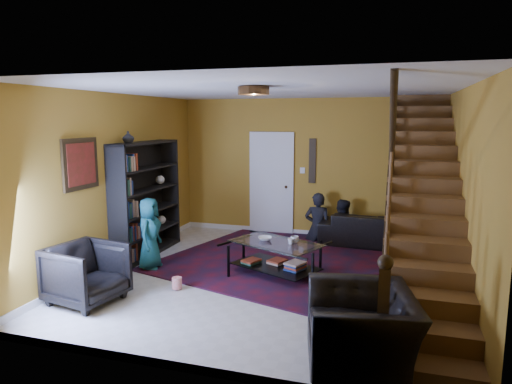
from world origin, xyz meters
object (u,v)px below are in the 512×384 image
sofa (378,230)px  armchair_left (87,274)px  coffee_table (275,256)px  bookshelf (147,201)px  armchair_right (361,329)px

sofa → armchair_left: size_ratio=2.50×
armchair_left → coffee_table: (2.10, 1.76, -0.09)m
armchair_left → coffee_table: bearing=-39.8°
sofa → coffee_table: (-1.45, -2.11, -0.01)m
bookshelf → sofa: (3.90, 1.70, -0.65)m
armchair_left → coffee_table: size_ratio=0.55×
sofa → armchair_right: (0.00, -4.42, 0.06)m
armchair_right → coffee_table: 2.73m
armchair_right → bookshelf: bearing=-137.0°
armchair_right → coffee_table: bearing=-160.0°
bookshelf → sofa: bookshelf is taller
armchair_left → bookshelf: bearing=19.4°
armchair_right → coffee_table: (-1.45, 2.31, -0.07)m
bookshelf → sofa: size_ratio=0.93×
bookshelf → armchair_left: bearing=-80.7°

